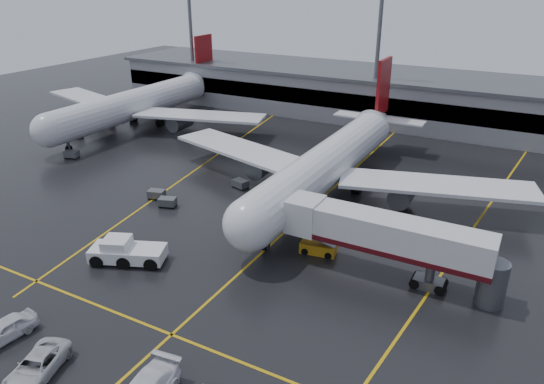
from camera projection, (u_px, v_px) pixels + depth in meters
The scene contains 20 objects.
ground at pixel (296, 222), 56.89m from camera, with size 220.00×220.00×0.00m, color black.
apron_line_centre at pixel (296, 222), 56.88m from camera, with size 0.25×90.00×0.02m, color gold.
apron_line_stop at pixel (172, 335), 39.15m from camera, with size 60.00×0.25×0.02m, color gold.
apron_line_left at pixel (203, 165), 73.69m from camera, with size 0.25×70.00×0.02m, color gold.
apron_line_right at pixel (478, 221), 57.07m from camera, with size 0.25×70.00×0.02m, color gold.
terminal at pixel (410, 98), 93.80m from camera, with size 122.00×19.00×8.60m.
light_mast_left at pixel (191, 32), 104.65m from camera, with size 3.00×1.20×25.45m.
light_mast_mid at pixel (378, 44), 87.15m from camera, with size 3.00×1.20×25.45m.
main_airliner at pixel (331, 161), 63.03m from camera, with size 48.80×45.60×14.10m.
second_airliner at pixel (140, 103), 91.07m from camera, with size 48.80×45.60×14.10m.
jet_bridge at pixel (387, 238), 45.29m from camera, with size 19.90×3.40×6.05m.
pushback_tractor at pixel (126, 252), 48.75m from camera, with size 7.64×5.37×2.53m.
belt_loader at pixel (318, 248), 50.37m from camera, with size 3.75×2.13×2.26m.
service_van_a at pixel (37, 366), 34.94m from camera, with size 2.56×5.55×1.54m, color silver.
service_van_d at pixel (4, 330), 38.40m from camera, with size 1.97×4.91×1.67m, color white.
baggage_cart_a at pixel (167, 202), 60.36m from camera, with size 2.32×1.90×1.12m.
baggage_cart_b at pixel (157, 194), 62.50m from camera, with size 2.29×1.81×1.12m.
baggage_cart_c at pixel (240, 183), 65.55m from camera, with size 2.28×1.80×1.12m.
baggage_cart_d at pixel (76, 134), 85.38m from camera, with size 2.07×1.41×1.12m.
baggage_cart_e at pixel (72, 154), 76.17m from camera, with size 2.31×1.86×1.12m.
Camera 1 is at (21.86, -45.97, 25.76)m, focal length 33.44 mm.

